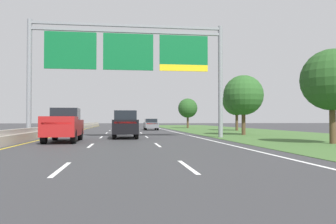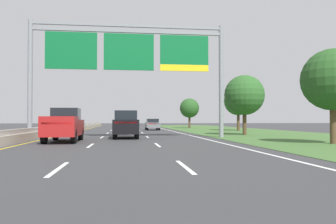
{
  "view_description": "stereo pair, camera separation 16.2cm",
  "coord_description": "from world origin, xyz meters",
  "px_view_note": "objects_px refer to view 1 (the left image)",
  "views": [
    {
      "loc": [
        -0.08,
        0.39,
        1.41
      ],
      "look_at": [
        2.65,
        21.06,
        1.9
      ],
      "focal_mm": 36.37,
      "sensor_mm": 36.0,
      "label": 1
    },
    {
      "loc": [
        0.08,
        0.37,
        1.41
      ],
      "look_at": [
        2.65,
        21.06,
        1.9
      ],
      "focal_mm": 36.37,
      "sensor_mm": 36.0,
      "label": 2
    }
  ],
  "objects_px": {
    "roadside_tree_far": "(237,101)",
    "overhead_sign_gantry": "(128,56)",
    "car_black_centre_lane_suv": "(125,124)",
    "roadside_tree_mid": "(243,95)",
    "roadside_tree_distant": "(188,108)",
    "car_grey_right_lane_sedan": "(151,124)",
    "car_darkgreen_centre_lane_sedan": "(126,125)",
    "roadside_tree_near": "(332,80)",
    "pickup_truck_red": "(64,125)"
  },
  "relations": [
    {
      "from": "car_darkgreen_centre_lane_sedan",
      "to": "roadside_tree_near",
      "type": "bearing_deg",
      "value": -154.76
    },
    {
      "from": "pickup_truck_red",
      "to": "car_black_centre_lane_suv",
      "type": "distance_m",
      "value": 5.5
    },
    {
      "from": "roadside_tree_mid",
      "to": "roadside_tree_distant",
      "type": "relative_size",
      "value": 1.09
    },
    {
      "from": "roadside_tree_near",
      "to": "roadside_tree_far",
      "type": "relative_size",
      "value": 0.98
    },
    {
      "from": "car_grey_right_lane_sedan",
      "to": "roadside_tree_near",
      "type": "bearing_deg",
      "value": -164.17
    },
    {
      "from": "pickup_truck_red",
      "to": "roadside_tree_mid",
      "type": "relative_size",
      "value": 0.97
    },
    {
      "from": "car_darkgreen_centre_lane_sedan",
      "to": "car_black_centre_lane_suv",
      "type": "distance_m",
      "value": 16.87
    },
    {
      "from": "roadside_tree_far",
      "to": "roadside_tree_distant",
      "type": "relative_size",
      "value": 1.12
    },
    {
      "from": "car_grey_right_lane_sedan",
      "to": "roadside_tree_far",
      "type": "distance_m",
      "value": 12.17
    },
    {
      "from": "overhead_sign_gantry",
      "to": "car_darkgreen_centre_lane_sedan",
      "type": "bearing_deg",
      "value": 90.18
    },
    {
      "from": "car_grey_right_lane_sedan",
      "to": "car_black_centre_lane_suv",
      "type": "distance_m",
      "value": 21.2
    },
    {
      "from": "overhead_sign_gantry",
      "to": "pickup_truck_red",
      "type": "relative_size",
      "value": 2.77
    },
    {
      "from": "pickup_truck_red",
      "to": "roadside_tree_distant",
      "type": "height_order",
      "value": "roadside_tree_distant"
    },
    {
      "from": "overhead_sign_gantry",
      "to": "roadside_tree_mid",
      "type": "height_order",
      "value": "overhead_sign_gantry"
    },
    {
      "from": "overhead_sign_gantry",
      "to": "roadside_tree_distant",
      "type": "xyz_separation_m",
      "value": [
        10.67,
        31.37,
        -2.9
      ]
    },
    {
      "from": "roadside_tree_mid",
      "to": "roadside_tree_far",
      "type": "relative_size",
      "value": 0.97
    },
    {
      "from": "roadside_tree_near",
      "to": "car_grey_right_lane_sedan",
      "type": "bearing_deg",
      "value": 106.21
    },
    {
      "from": "overhead_sign_gantry",
      "to": "car_black_centre_lane_suv",
      "type": "relative_size",
      "value": 3.2
    },
    {
      "from": "overhead_sign_gantry",
      "to": "roadside_tree_distant",
      "type": "height_order",
      "value": "overhead_sign_gantry"
    },
    {
      "from": "car_grey_right_lane_sedan",
      "to": "car_darkgreen_centre_lane_sedan",
      "type": "relative_size",
      "value": 1.0
    },
    {
      "from": "roadside_tree_far",
      "to": "roadside_tree_distant",
      "type": "height_order",
      "value": "roadside_tree_far"
    },
    {
      "from": "pickup_truck_red",
      "to": "roadside_tree_far",
      "type": "distance_m",
      "value": 27.67
    },
    {
      "from": "overhead_sign_gantry",
      "to": "roadside_tree_mid",
      "type": "relative_size",
      "value": 2.7
    },
    {
      "from": "overhead_sign_gantry",
      "to": "roadside_tree_distant",
      "type": "relative_size",
      "value": 2.94
    },
    {
      "from": "roadside_tree_distant",
      "to": "car_black_centre_lane_suv",
      "type": "bearing_deg",
      "value": -109.25
    },
    {
      "from": "roadside_tree_near",
      "to": "roadside_tree_mid",
      "type": "bearing_deg",
      "value": 95.4
    },
    {
      "from": "car_grey_right_lane_sedan",
      "to": "roadside_tree_mid",
      "type": "xyz_separation_m",
      "value": [
        7.26,
        -16.97,
        2.89
      ]
    },
    {
      "from": "roadside_tree_near",
      "to": "roadside_tree_distant",
      "type": "xyz_separation_m",
      "value": [
        -1.16,
        39.15,
        -0.33
      ]
    },
    {
      "from": "car_darkgreen_centre_lane_sedan",
      "to": "roadside_tree_distant",
      "type": "bearing_deg",
      "value": -37.17
    },
    {
      "from": "car_darkgreen_centre_lane_sedan",
      "to": "car_black_centre_lane_suv",
      "type": "bearing_deg",
      "value": 179.07
    },
    {
      "from": "overhead_sign_gantry",
      "to": "roadside_tree_near",
      "type": "distance_m",
      "value": 14.39
    },
    {
      "from": "overhead_sign_gantry",
      "to": "roadside_tree_far",
      "type": "relative_size",
      "value": 2.63
    },
    {
      "from": "car_darkgreen_centre_lane_sedan",
      "to": "roadside_tree_far",
      "type": "xyz_separation_m",
      "value": [
        14.45,
        -0.37,
        3.04
      ]
    },
    {
      "from": "car_grey_right_lane_sedan",
      "to": "car_black_centre_lane_suv",
      "type": "relative_size",
      "value": 0.94
    },
    {
      "from": "car_darkgreen_centre_lane_sedan",
      "to": "roadside_tree_far",
      "type": "height_order",
      "value": "roadside_tree_far"
    },
    {
      "from": "car_darkgreen_centre_lane_sedan",
      "to": "roadside_tree_distant",
      "type": "distance_m",
      "value": 18.1
    },
    {
      "from": "pickup_truck_red",
      "to": "car_grey_right_lane_sedan",
      "type": "height_order",
      "value": "pickup_truck_red"
    },
    {
      "from": "roadside_tree_near",
      "to": "roadside_tree_distant",
      "type": "relative_size",
      "value": 1.09
    },
    {
      "from": "overhead_sign_gantry",
      "to": "roadside_tree_near",
      "type": "height_order",
      "value": "overhead_sign_gantry"
    },
    {
      "from": "overhead_sign_gantry",
      "to": "car_grey_right_lane_sedan",
      "type": "relative_size",
      "value": 3.41
    },
    {
      "from": "car_black_centre_lane_suv",
      "to": "roadside_tree_near",
      "type": "bearing_deg",
      "value": -123.41
    },
    {
      "from": "car_black_centre_lane_suv",
      "to": "roadside_tree_mid",
      "type": "bearing_deg",
      "value": -70.36
    },
    {
      "from": "overhead_sign_gantry",
      "to": "roadside_tree_near",
      "type": "bearing_deg",
      "value": -33.31
    },
    {
      "from": "roadside_tree_far",
      "to": "roadside_tree_distant",
      "type": "bearing_deg",
      "value": 104.21
    },
    {
      "from": "roadside_tree_distant",
      "to": "car_darkgreen_centre_lane_sedan",
      "type": "bearing_deg",
      "value": -126.8
    },
    {
      "from": "car_black_centre_lane_suv",
      "to": "roadside_tree_far",
      "type": "distance_m",
      "value": 22.21
    },
    {
      "from": "overhead_sign_gantry",
      "to": "car_grey_right_lane_sedan",
      "type": "distance_m",
      "value": 22.03
    },
    {
      "from": "roadside_tree_distant",
      "to": "pickup_truck_red",
      "type": "bearing_deg",
      "value": -113.0
    },
    {
      "from": "roadside_tree_far",
      "to": "overhead_sign_gantry",
      "type": "bearing_deg",
      "value": -130.81
    },
    {
      "from": "roadside_tree_mid",
      "to": "pickup_truck_red",
      "type": "bearing_deg",
      "value": -152.64
    }
  ]
}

